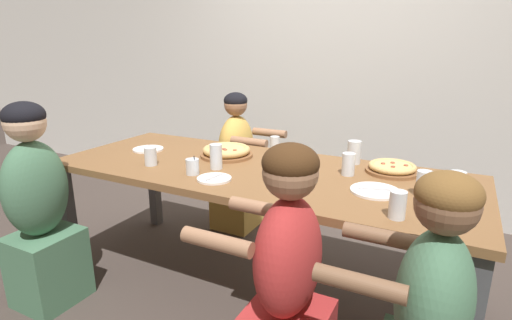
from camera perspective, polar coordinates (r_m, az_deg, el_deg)
name	(u,v)px	position (r m, az deg, el deg)	size (l,w,h in m)	color
ground_plane	(256,284)	(2.61, 0.00, -17.27)	(18.00, 18.00, 0.00)	#423833
restaurant_back_panel	(340,24)	(3.62, 11.91, 18.47)	(10.00, 0.06, 3.20)	silver
dining_table	(256,180)	(2.30, 0.00, -2.91)	(2.40, 0.92, 0.76)	brown
pizza_board_main	(227,151)	(2.52, -4.23, 1.23)	(0.33, 0.33, 0.06)	brown
pizza_board_second	(392,168)	(2.32, 18.87, -1.09)	(0.29, 0.29, 0.05)	brown
empty_plate_a	(148,149)	(2.77, -15.15, 1.51)	(0.20, 0.20, 0.02)	white
empty_plate_b	(214,179)	(2.10, -5.99, -2.66)	(0.18, 0.18, 0.02)	white
empty_plate_c	(375,191)	(2.00, 16.64, -4.23)	(0.24, 0.24, 0.02)	white
cocktail_glass_blue	(193,167)	(2.19, -9.06, -1.05)	(0.07, 0.07, 0.11)	silver
drinking_glass_a	(151,158)	(2.41, -14.81, 0.34)	(0.07, 0.07, 0.11)	silver
drinking_glass_b	(456,188)	(2.01, 26.68, -3.58)	(0.07, 0.07, 0.14)	silver
drinking_glass_c	(424,185)	(2.01, 22.81, -3.37)	(0.07, 0.07, 0.12)	silver
drinking_glass_d	(397,206)	(1.72, 19.55, -6.27)	(0.07, 0.07, 0.12)	silver
drinking_glass_e	(275,145)	(2.61, 2.70, 2.14)	(0.06, 0.06, 0.10)	silver
drinking_glass_f	(354,152)	(2.43, 13.84, 1.08)	(0.08, 0.08, 0.14)	silver
drinking_glass_g	(348,165)	(2.21, 13.05, -0.72)	(0.07, 0.07, 0.12)	silver
drinking_glass_h	(216,158)	(2.27, -5.73, 0.34)	(0.07, 0.07, 0.14)	silver
drinking_glass_i	(440,204)	(1.81, 24.81, -5.77)	(0.08, 0.08, 0.12)	silver
drinking_glass_j	(282,162)	(2.19, 3.69, -0.23)	(0.08, 0.08, 0.14)	silver
diner_near_midright	(286,292)	(1.64, 4.36, -18.25)	(0.51, 0.40, 1.11)	#B22D2D
diner_far_midleft	(237,168)	(3.17, -2.73, -1.17)	(0.51, 0.40, 1.09)	gold
diner_near_left	(39,214)	(2.51, -28.55, -6.79)	(0.51, 0.40, 1.16)	#477556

